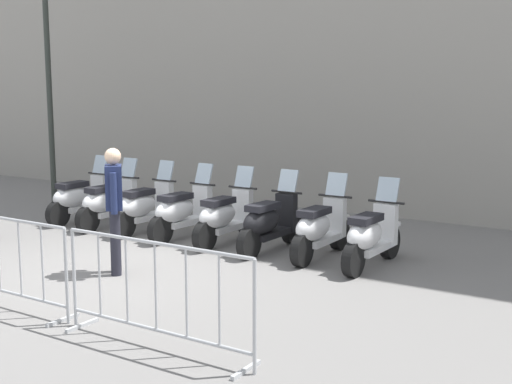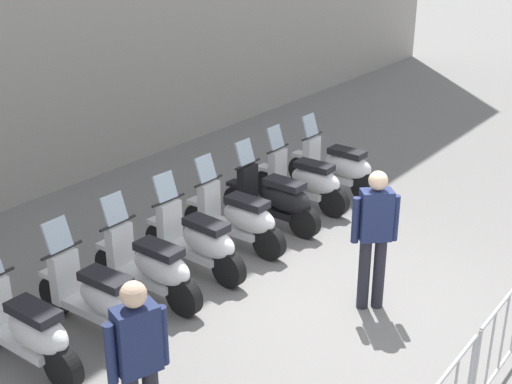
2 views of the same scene
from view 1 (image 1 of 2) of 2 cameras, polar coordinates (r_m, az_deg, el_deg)
ground_plane at (r=9.53m, az=-12.14°, el=-6.58°), size 120.00×120.00×0.00m
motorcycle_0 at (r=12.99m, az=-15.00°, el=-0.56°), size 0.66×1.72×1.24m
motorcycle_1 at (r=12.32m, az=-12.61°, el=-0.97°), size 0.64×1.72×1.24m
motorcycle_2 at (r=11.76m, az=-9.57°, el=-1.33°), size 0.67×1.72×1.24m
motorcycle_3 at (r=11.21m, az=-6.36°, el=-1.76°), size 0.72×1.70×1.24m
motorcycle_4 at (r=10.71m, az=-2.71°, el=-2.20°), size 0.67×1.72×1.24m
motorcycle_5 at (r=10.23m, az=1.12°, el=-2.72°), size 0.69×1.71×1.24m
motorcycle_6 at (r=9.85m, az=5.50°, el=-3.20°), size 0.65×1.72×1.24m
motorcycle_7 at (r=9.43m, az=9.88°, el=-3.84°), size 0.68×1.71×1.24m
barrier_segment_2 at (r=6.52m, az=-8.66°, el=-8.84°), size 2.28×0.81×1.07m
street_lamp at (r=15.11m, az=-17.57°, el=11.21°), size 0.36×0.36×5.31m
officer_mid_plaza at (r=9.12m, az=-12.16°, el=-0.96°), size 0.38×0.47×1.73m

